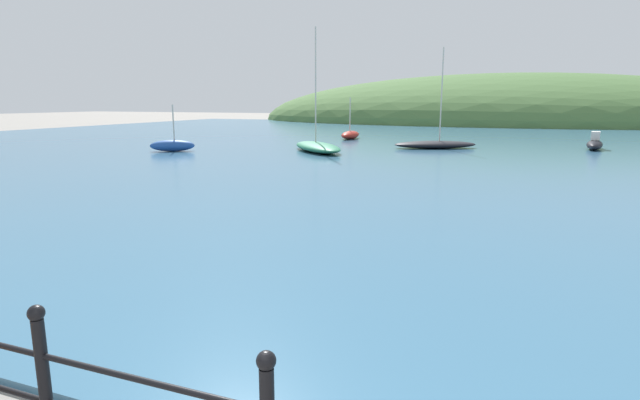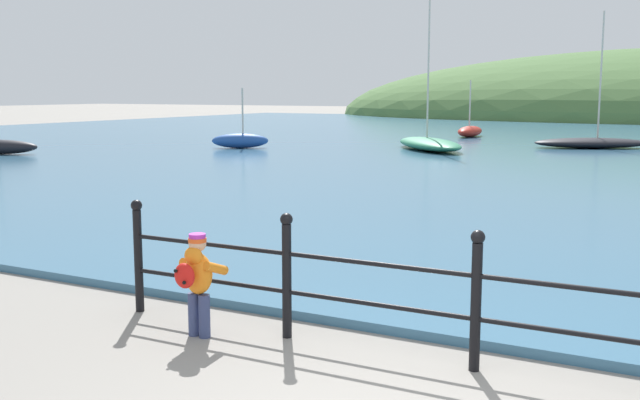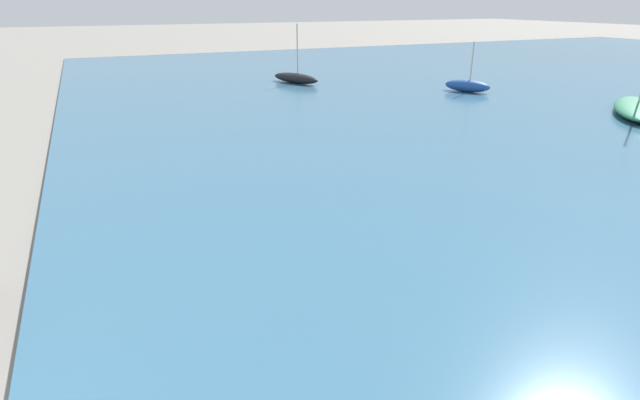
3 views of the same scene
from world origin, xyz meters
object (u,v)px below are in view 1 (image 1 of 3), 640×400
boat_red_dinghy (350,135)px  boat_far_left (595,144)px  boat_twin_mast (435,144)px  boat_white_sailboat (172,145)px  boat_mid_harbor (317,146)px

boat_red_dinghy → boat_far_left: size_ratio=0.97×
boat_twin_mast → boat_white_sailboat: (-12.28, -6.56, 0.08)m
boat_red_dinghy → boat_twin_mast: bearing=-37.3°
boat_white_sailboat → boat_mid_harbor: bearing=21.0°
boat_twin_mast → boat_far_left: 8.36m
boat_red_dinghy → boat_white_sailboat: size_ratio=1.20×
boat_twin_mast → boat_red_dinghy: bearing=142.7°
boat_twin_mast → boat_mid_harbor: (-5.37, -3.90, 0.03)m
boat_white_sailboat → boat_far_left: size_ratio=0.81×
boat_red_dinghy → boat_mid_harbor: bearing=-83.2°
boat_mid_harbor → boat_far_left: size_ratio=2.10×
boat_far_left → boat_twin_mast: bearing=-163.1°
boat_red_dinghy → boat_mid_harbor: size_ratio=0.46×
boat_white_sailboat → boat_far_left: boat_white_sailboat is taller
boat_red_dinghy → boat_mid_harbor: boat_mid_harbor is taller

